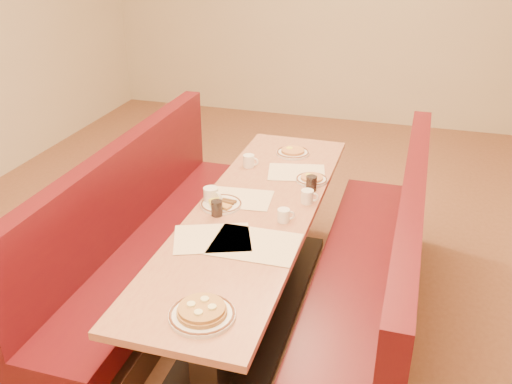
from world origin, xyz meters
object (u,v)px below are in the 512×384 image
(eggs_plate, at_px, (221,204))
(soda_tumbler_near, at_px, (217,208))
(diner_table, at_px, (254,263))
(coffee_mug_c, at_px, (308,196))
(soda_tumbler_mid, at_px, (311,183))
(coffee_mug_d, at_px, (249,161))
(coffee_mug_b, at_px, (211,195))
(pancake_plate, at_px, (202,313))
(booth_right, at_px, (373,285))
(booth_left, at_px, (147,247))
(coffee_mug_a, at_px, (284,215))

(eggs_plate, distance_m, soda_tumbler_near, 0.12)
(diner_table, bearing_deg, soda_tumbler_near, -147.32)
(coffee_mug_c, bearing_deg, soda_tumbler_mid, 91.51)
(diner_table, distance_m, coffee_mug_c, 0.54)
(coffee_mug_d, bearing_deg, coffee_mug_b, -91.24)
(eggs_plate, bearing_deg, pancake_plate, -74.48)
(diner_table, height_order, eggs_plate, eggs_plate)
(booth_right, distance_m, coffee_mug_b, 1.10)
(coffee_mug_d, xyz_separation_m, soda_tumbler_mid, (0.49, -0.24, 0.00))
(booth_right, height_order, coffee_mug_c, booth_right)
(booth_right, xyz_separation_m, pancake_plate, (-0.66, -1.02, 0.41))
(booth_left, bearing_deg, coffee_mug_a, -4.94)
(booth_right, xyz_separation_m, coffee_mug_c, (-0.45, 0.19, 0.43))
(coffee_mug_b, bearing_deg, pancake_plate, -55.25)
(soda_tumbler_near, height_order, soda_tumbler_mid, soda_tumbler_mid)
(coffee_mug_b, distance_m, coffee_mug_c, 0.58)
(eggs_plate, height_order, soda_tumbler_mid, soda_tumbler_mid)
(soda_tumbler_near, bearing_deg, eggs_plate, 99.63)
(diner_table, bearing_deg, coffee_mug_a, -21.66)
(coffee_mug_b, relative_size, soda_tumbler_near, 1.36)
(diner_table, relative_size, soda_tumbler_mid, 26.07)
(pancake_plate, distance_m, soda_tumbler_mid, 1.39)
(booth_right, xyz_separation_m, coffee_mug_b, (-1.01, 0.02, 0.44))
(booth_right, relative_size, soda_tumbler_mid, 26.07)
(booth_right, height_order, coffee_mug_a, booth_right)
(booth_right, bearing_deg, coffee_mug_b, 178.72)
(diner_table, bearing_deg, pancake_plate, -85.92)
(coffee_mug_a, bearing_deg, coffee_mug_d, 104.10)
(booth_left, distance_m, eggs_plate, 0.66)
(diner_table, distance_m, coffee_mug_a, 0.47)
(soda_tumbler_near, bearing_deg, booth_right, 7.48)
(booth_right, bearing_deg, coffee_mug_c, 157.36)
(diner_table, xyz_separation_m, coffee_mug_a, (0.20, -0.08, 0.42))
(pancake_plate, distance_m, coffee_mug_a, 0.94)
(pancake_plate, distance_m, eggs_plate, 1.05)
(coffee_mug_d, xyz_separation_m, soda_tumbler_near, (0.03, -0.73, 0.00))
(eggs_plate, bearing_deg, coffee_mug_a, -10.44)
(booth_left, distance_m, pancake_plate, 1.36)
(booth_right, height_order, pancake_plate, booth_right)
(coffee_mug_d, height_order, soda_tumbler_near, soda_tumbler_near)
(booth_right, distance_m, soda_tumbler_near, 1.03)
(booth_left, height_order, coffee_mug_b, booth_left)
(diner_table, relative_size, coffee_mug_c, 22.90)
(coffee_mug_c, height_order, soda_tumbler_mid, soda_tumbler_mid)
(coffee_mug_d, bearing_deg, booth_left, -125.86)
(diner_table, relative_size, soda_tumbler_near, 27.11)
(booth_left, bearing_deg, coffee_mug_c, 10.45)
(diner_table, relative_size, coffee_mug_d, 22.32)
(eggs_plate, xyz_separation_m, soda_tumbler_mid, (0.48, 0.37, 0.03))
(booth_left, bearing_deg, coffee_mug_d, 49.84)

